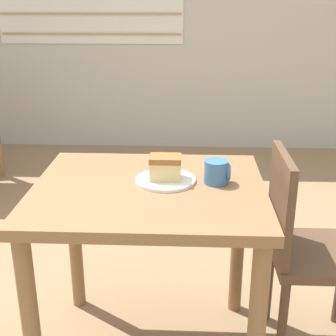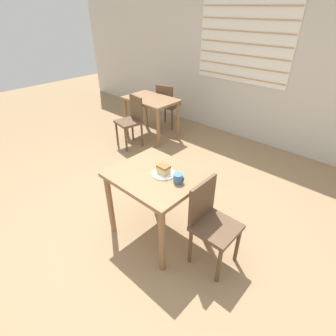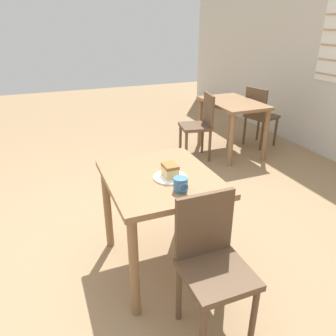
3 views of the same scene
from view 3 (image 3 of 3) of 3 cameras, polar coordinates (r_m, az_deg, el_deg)
ground_plane at (r=2.69m, az=-5.48°, el=-15.45°), size 14.00×14.00×0.00m
dining_table_near at (r=2.28m, az=-1.30°, el=-4.32°), size 0.85×0.73×0.76m
dining_table_far at (r=4.57m, az=11.15°, el=9.79°), size 0.95×0.62×0.72m
chair_near_window at (r=1.94m, az=7.69°, el=-15.91°), size 0.38×0.38×0.86m
chair_far_corner at (r=4.34m, az=5.56°, el=7.71°), size 0.44×0.44×0.86m
chair_far_opposite at (r=4.93m, az=15.61°, el=8.98°), size 0.46×0.46×0.86m
plate at (r=2.18m, az=0.36°, el=-1.63°), size 0.22×0.22×0.01m
cake_slice at (r=2.16m, az=0.37°, el=-0.43°), size 0.12×0.09×0.09m
coffee_mug at (r=2.01m, az=2.25°, el=-2.93°), size 0.10×0.09×0.09m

